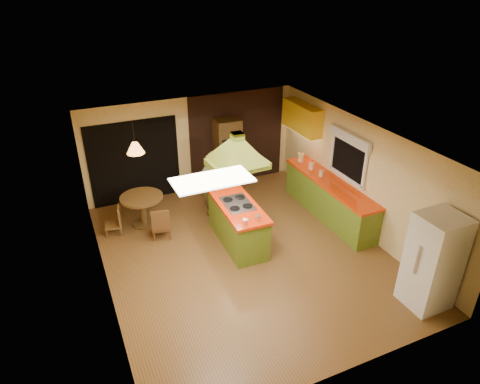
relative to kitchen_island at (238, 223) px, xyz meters
name	(u,v)px	position (x,y,z in m)	size (l,w,h in m)	color
ground	(245,254)	(-0.05, -0.47, -0.48)	(6.50, 6.50, 0.00)	brown
room_walls	(245,202)	(-0.05, -0.47, 0.77)	(5.50, 6.50, 6.50)	beige
ceiling_plane	(246,141)	(-0.05, -0.47, 2.02)	(6.50, 6.50, 0.00)	silver
brick_panel	(237,138)	(1.20, 2.76, 0.77)	(2.64, 0.03, 2.50)	#381E14
nook_opening	(135,162)	(-1.55, 2.76, 0.57)	(2.20, 0.03, 2.10)	black
right_counter	(329,199)	(2.40, 0.13, -0.02)	(0.62, 3.05, 0.92)	olive
upper_cabinets	(302,118)	(2.52, 1.73, 1.47)	(0.34, 1.40, 0.70)	yellow
window_right	(349,148)	(2.65, -0.07, 1.29)	(0.12, 1.35, 1.06)	black
fluor_panel	(212,180)	(-1.15, -1.67, 2.01)	(1.20, 0.60, 0.03)	white
kitchen_island	(238,223)	(0.00, 0.00, 0.00)	(0.82, 1.91, 0.96)	olive
range_hood	(237,145)	(0.00, 0.00, 1.77)	(1.14, 0.85, 0.80)	olive
man	(213,184)	(-0.05, 1.29, 0.34)	(0.60, 0.39, 1.64)	brown
refrigerator	(433,261)	(2.27, -3.07, 0.41)	(0.73, 0.69, 1.78)	white
wall_oven	(227,154)	(0.80, 2.47, 0.48)	(0.65, 0.62, 1.92)	#4F3919
dining_table	(142,205)	(-1.69, 1.54, 0.03)	(0.97, 0.97, 0.73)	brown
chair_left	(113,220)	(-2.39, 1.44, -0.15)	(0.36, 0.36, 0.66)	brown
chair_near	(161,221)	(-1.44, 0.89, -0.10)	(0.41, 0.41, 0.75)	brown
pendant_lamp	(135,148)	(-1.69, 1.54, 1.42)	(0.38, 0.38, 0.24)	#FF9E3F
canister_large	(301,157)	(2.35, 1.38, 0.55)	(0.15, 0.15, 0.22)	#EEE4BF
canister_medium	(311,166)	(2.35, 0.88, 0.53)	(0.13, 0.13, 0.18)	#F9ECC8
canister_small	(321,173)	(2.35, 0.44, 0.52)	(0.12, 0.12, 0.16)	beige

